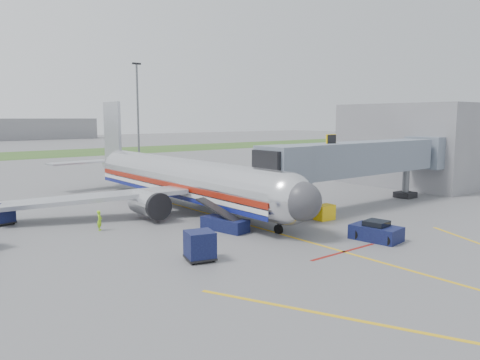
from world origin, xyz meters
TOP-DOWN VIEW (x-y plane):
  - ground at (0.00, 0.00)m, footprint 400.00×400.00m
  - grass_strip at (0.00, 90.00)m, footprint 300.00×25.00m
  - apron_markings at (0.00, -7.40)m, footprint 21.52×50.00m
  - airliner at (0.00, 15.25)m, footprint 32.10×35.67m
  - jet_bridge at (12.86, 5.00)m, footprint 25.30×4.00m
  - terminal at (30.00, 10.00)m, footprint 10.00×16.00m
  - light_mast_right at (25.00, 75.00)m, footprint 2.00×0.44m
  - pushback_tug at (4.00, -3.50)m, footprint 2.44×3.51m
  - baggage_cart_a at (-8.06, 0.13)m, footprint 2.00×2.00m
  - baggage_cart_c at (-15.02, 17.60)m, footprint 1.77×1.77m
  - belt_loader at (-2.51, 5.22)m, footprint 2.18×4.61m
  - ground_power_cart at (6.10, 3.00)m, footprint 1.61×1.11m
  - ramp_worker at (-9.82, 10.94)m, footprint 0.61×0.66m

SIDE VIEW (x-z plane):
  - ground at x=0.00m, z-range 0.00..0.00m
  - apron_markings at x=0.00m, z-range 0.00..0.01m
  - grass_strip at x=0.00m, z-range 0.00..0.01m
  - belt_loader at x=-2.51m, z-range -0.55..1.63m
  - pushback_tug at x=4.00m, z-range -0.11..1.24m
  - ground_power_cart at x=6.10m, z-range -0.01..1.24m
  - ramp_worker at x=-9.82m, z-range 0.00..1.52m
  - baggage_cart_c at x=-15.02m, z-range 0.02..1.62m
  - baggage_cart_a at x=-8.06m, z-range 0.02..1.77m
  - airliner at x=0.00m, z-range -2.48..7.77m
  - jet_bridge at x=12.86m, z-range 1.02..7.92m
  - terminal at x=30.00m, z-range 0.00..10.00m
  - light_mast_right at x=25.00m, z-range 0.58..20.98m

